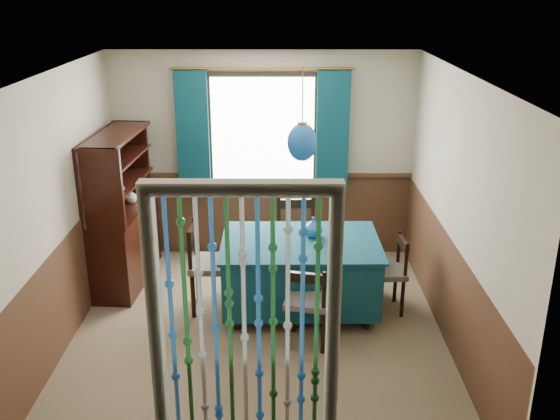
{
  "coord_description": "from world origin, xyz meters",
  "views": [
    {
      "loc": [
        0.23,
        -5.26,
        3.23
      ],
      "look_at": [
        0.21,
        0.41,
        1.14
      ],
      "focal_mm": 40.0,
      "sensor_mm": 36.0,
      "label": 1
    }
  ],
  "objects_px": {
    "chair_near": "(308,302)",
    "chair_far": "(297,238)",
    "chair_left": "(209,265)",
    "vase_table": "(313,228)",
    "dining_table": "(300,270)",
    "vase_sideboard": "(131,195)",
    "bowl_shelf": "(116,190)",
    "sideboard": "(123,231)",
    "pendant_lamp": "(302,142)",
    "chair_right": "(388,271)"
  },
  "relations": [
    {
      "from": "chair_near",
      "to": "vase_sideboard",
      "type": "relative_size",
      "value": 4.79
    },
    {
      "from": "chair_left",
      "to": "chair_right",
      "type": "relative_size",
      "value": 1.15
    },
    {
      "from": "chair_near",
      "to": "pendant_lamp",
      "type": "xyz_separation_m",
      "value": [
        -0.05,
        0.67,
        1.35
      ]
    },
    {
      "from": "chair_left",
      "to": "vase_table",
      "type": "height_order",
      "value": "vase_table"
    },
    {
      "from": "chair_far",
      "to": "chair_left",
      "type": "distance_m",
      "value": 1.15
    },
    {
      "from": "dining_table",
      "to": "pendant_lamp",
      "type": "relative_size",
      "value": 1.81
    },
    {
      "from": "chair_right",
      "to": "sideboard",
      "type": "height_order",
      "value": "sideboard"
    },
    {
      "from": "chair_left",
      "to": "pendant_lamp",
      "type": "height_order",
      "value": "pendant_lamp"
    },
    {
      "from": "dining_table",
      "to": "chair_left",
      "type": "relative_size",
      "value": 1.71
    },
    {
      "from": "sideboard",
      "to": "vase_sideboard",
      "type": "height_order",
      "value": "sideboard"
    },
    {
      "from": "dining_table",
      "to": "vase_table",
      "type": "xyz_separation_m",
      "value": [
        0.13,
        0.13,
        0.42
      ]
    },
    {
      "from": "chair_left",
      "to": "sideboard",
      "type": "height_order",
      "value": "sideboard"
    },
    {
      "from": "chair_right",
      "to": "vase_table",
      "type": "xyz_separation_m",
      "value": [
        -0.77,
        0.13,
        0.43
      ]
    },
    {
      "from": "pendant_lamp",
      "to": "vase_sideboard",
      "type": "height_order",
      "value": "pendant_lamp"
    },
    {
      "from": "vase_table",
      "to": "dining_table",
      "type": "bearing_deg",
      "value": -135.39
    },
    {
      "from": "dining_table",
      "to": "vase_sideboard",
      "type": "distance_m",
      "value": 2.18
    },
    {
      "from": "chair_left",
      "to": "chair_right",
      "type": "bearing_deg",
      "value": 89.34
    },
    {
      "from": "chair_right",
      "to": "vase_sideboard",
      "type": "height_order",
      "value": "vase_sideboard"
    },
    {
      "from": "pendant_lamp",
      "to": "vase_table",
      "type": "xyz_separation_m",
      "value": [
        0.13,
        0.13,
        -0.93
      ]
    },
    {
      "from": "chair_far",
      "to": "vase_table",
      "type": "height_order",
      "value": "vase_table"
    },
    {
      "from": "chair_far",
      "to": "vase_table",
      "type": "distance_m",
      "value": 0.71
    },
    {
      "from": "chair_left",
      "to": "sideboard",
      "type": "distance_m",
      "value": 1.23
    },
    {
      "from": "sideboard",
      "to": "vase_sideboard",
      "type": "relative_size",
      "value": 9.9
    },
    {
      "from": "chair_far",
      "to": "bowl_shelf",
      "type": "height_order",
      "value": "bowl_shelf"
    },
    {
      "from": "chair_right",
      "to": "vase_sideboard",
      "type": "xyz_separation_m",
      "value": [
        -2.81,
        0.92,
        0.51
      ]
    },
    {
      "from": "chair_near",
      "to": "chair_left",
      "type": "distance_m",
      "value": 1.2
    },
    {
      "from": "sideboard",
      "to": "chair_right",
      "type": "bearing_deg",
      "value": -9.59
    },
    {
      "from": "dining_table",
      "to": "vase_sideboard",
      "type": "relative_size",
      "value": 9.29
    },
    {
      "from": "chair_left",
      "to": "vase_table",
      "type": "xyz_separation_m",
      "value": [
        1.07,
        0.11,
        0.36
      ]
    },
    {
      "from": "pendant_lamp",
      "to": "sideboard",
      "type": "bearing_deg",
      "value": 161.06
    },
    {
      "from": "chair_far",
      "to": "sideboard",
      "type": "height_order",
      "value": "sideboard"
    },
    {
      "from": "chair_right",
      "to": "vase_sideboard",
      "type": "bearing_deg",
      "value": 68.71
    },
    {
      "from": "chair_left",
      "to": "bowl_shelf",
      "type": "xyz_separation_m",
      "value": [
        -0.97,
        0.32,
        0.7
      ]
    },
    {
      "from": "vase_sideboard",
      "to": "vase_table",
      "type": "bearing_deg",
      "value": -21.04
    },
    {
      "from": "dining_table",
      "to": "pendant_lamp",
      "type": "xyz_separation_m",
      "value": [
        -0.0,
        -0.0,
        1.35
      ]
    },
    {
      "from": "chair_right",
      "to": "pendant_lamp",
      "type": "height_order",
      "value": "pendant_lamp"
    },
    {
      "from": "chair_left",
      "to": "vase_sideboard",
      "type": "xyz_separation_m",
      "value": [
        -0.97,
        0.9,
        0.45
      ]
    },
    {
      "from": "sideboard",
      "to": "vase_table",
      "type": "distance_m",
      "value": 2.19
    },
    {
      "from": "dining_table",
      "to": "chair_left",
      "type": "distance_m",
      "value": 0.94
    },
    {
      "from": "chair_right",
      "to": "vase_table",
      "type": "bearing_deg",
      "value": 76.97
    },
    {
      "from": "chair_near",
      "to": "sideboard",
      "type": "height_order",
      "value": "sideboard"
    },
    {
      "from": "dining_table",
      "to": "chair_near",
      "type": "bearing_deg",
      "value": -86.22
    },
    {
      "from": "vase_sideboard",
      "to": "pendant_lamp",
      "type": "bearing_deg",
      "value": -25.57
    },
    {
      "from": "chair_near",
      "to": "vase_table",
      "type": "bearing_deg",
      "value": 96.24
    },
    {
      "from": "chair_far",
      "to": "sideboard",
      "type": "xyz_separation_m",
      "value": [
        -1.95,
        -0.04,
        0.1
      ]
    },
    {
      "from": "chair_near",
      "to": "chair_right",
      "type": "bearing_deg",
      "value": 49.84
    },
    {
      "from": "chair_far",
      "to": "sideboard",
      "type": "distance_m",
      "value": 1.95
    },
    {
      "from": "chair_left",
      "to": "vase_table",
      "type": "distance_m",
      "value": 1.13
    },
    {
      "from": "chair_near",
      "to": "chair_far",
      "type": "bearing_deg",
      "value": 104.98
    },
    {
      "from": "vase_table",
      "to": "bowl_shelf",
      "type": "xyz_separation_m",
      "value": [
        -2.04,
        0.21,
        0.33
      ]
    }
  ]
}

